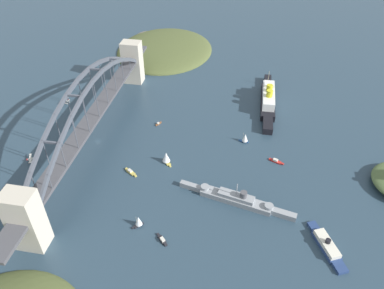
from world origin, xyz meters
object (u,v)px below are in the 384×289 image
object	(u,v)px
ocean_liner	(268,99)
seaplane_second_in_formation	(32,159)
naval_cruiser	(237,199)
small_boat_2	(162,240)
harbor_arch_bridge	(93,117)
small_boat_3	(158,124)
small_boat_6	(276,161)
seaplane_taxiing_near_bridge	(66,101)
small_boat_1	(245,138)
harbor_ferry_steamer	(327,245)
small_boat_5	(131,172)
small_boat_4	(166,157)
small_boat_0	(138,221)

from	to	relation	value
ocean_liner	seaplane_second_in_formation	bearing A→B (deg)	-56.98
naval_cruiser	ocean_liner	bearing A→B (deg)	172.19
naval_cruiser	small_boat_2	size ratio (longest dim) A/B	9.11
harbor_arch_bridge	small_boat_3	xyz separation A→B (m)	(-32.52, 43.54, -23.25)
seaplane_second_in_formation	small_boat_6	size ratio (longest dim) A/B	0.91
seaplane_taxiing_near_bridge	small_boat_3	xyz separation A→B (m)	(18.45, 94.97, -1.49)
ocean_liner	small_boat_2	xyz separation A→B (m)	(169.44, -60.30, -5.24)
naval_cruiser	small_boat_1	size ratio (longest dim) A/B	8.89
ocean_liner	seaplane_second_in_formation	xyz separation A→B (m)	(115.08, -177.10, -3.99)
harbor_ferry_steamer	seaplane_second_in_formation	size ratio (longest dim) A/B	3.46
seaplane_second_in_formation	small_boat_5	distance (m)	78.86
small_boat_4	seaplane_taxiing_near_bridge	bearing A→B (deg)	-120.21
small_boat_2	small_boat_3	world-z (taller)	small_boat_2
small_boat_0	small_boat_6	world-z (taller)	small_boat_0
seaplane_taxiing_near_bridge	small_boat_2	world-z (taller)	seaplane_taxiing_near_bridge
small_boat_4	small_boat_0	bearing A→B (deg)	-2.77
seaplane_second_in_formation	harbor_arch_bridge	bearing A→B (deg)	129.34
naval_cruiser	small_boat_4	xyz separation A→B (m)	(-31.90, -56.99, 1.98)
small_boat_1	small_boat_2	size ratio (longest dim) A/B	1.02
seaplane_taxiing_near_bridge	small_boat_6	size ratio (longest dim) A/B	0.87
ocean_liner	small_boat_0	bearing A→B (deg)	-25.81
small_boat_3	small_boat_6	distance (m)	106.79
seaplane_second_in_formation	small_boat_5	world-z (taller)	seaplane_second_in_formation
harbor_arch_bridge	seaplane_second_in_formation	size ratio (longest dim) A/B	24.93
ocean_liner	seaplane_second_in_formation	size ratio (longest dim) A/B	9.04
small_boat_3	ocean_liner	bearing A→B (deg)	117.98
seaplane_second_in_formation	small_boat_0	world-z (taller)	small_boat_0
harbor_arch_bridge	ocean_liner	xyz separation A→B (m)	(-82.10, 136.86, -17.88)
harbor_arch_bridge	small_boat_6	xyz separation A→B (m)	(-0.40, 145.38, -23.17)
harbor_ferry_steamer	small_boat_3	bearing A→B (deg)	-128.94
small_boat_1	small_boat_0	bearing A→B (deg)	-31.32
harbor_arch_bridge	small_boat_2	xyz separation A→B (m)	(87.34, 76.56, -23.12)
small_boat_0	small_boat_1	bearing A→B (deg)	148.68
small_boat_2	small_boat_6	world-z (taller)	small_boat_2
small_boat_6	seaplane_taxiing_near_bridge	bearing A→B (deg)	-104.41
seaplane_second_in_formation	small_boat_5	size ratio (longest dim) A/B	0.96
ocean_liner	small_boat_3	distance (m)	105.81
harbor_ferry_steamer	ocean_liner	bearing A→B (deg)	-165.94
small_boat_3	small_boat_6	size ratio (longest dim) A/B	0.58
ocean_liner	small_boat_5	bearing A→B (deg)	-40.81
seaplane_second_in_formation	small_boat_2	distance (m)	128.84
small_boat_0	small_boat_1	xyz separation A→B (m)	(-99.78, 60.71, -0.14)
ocean_liner	small_boat_4	xyz separation A→B (m)	(97.26, -74.71, -1.13)
harbor_arch_bridge	seaplane_second_in_formation	bearing A→B (deg)	-50.66
small_boat_4	small_boat_2	bearing A→B (deg)	11.29
small_boat_6	small_boat_2	bearing A→B (deg)	-38.11
small_boat_3	small_boat_5	size ratio (longest dim) A/B	0.61
ocean_liner	small_boat_4	size ratio (longest dim) A/B	9.00
naval_cruiser	small_boat_3	xyz separation A→B (m)	(-79.58, -75.61, -2.25)
naval_cruiser	small_boat_0	xyz separation A→B (m)	(31.63, -60.06, 1.41)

